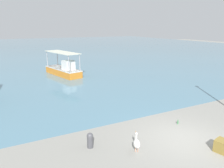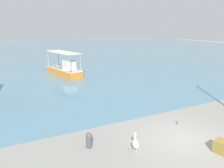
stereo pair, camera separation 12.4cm
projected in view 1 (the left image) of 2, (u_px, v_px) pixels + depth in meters
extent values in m
plane|color=gray|center=(183.00, 139.00, 10.25)|extent=(120.00, 120.00, 0.00)
cube|color=#58859B|center=(34.00, 48.00, 51.51)|extent=(110.00, 90.00, 0.00)
cube|color=orange|center=(63.00, 72.00, 23.60)|extent=(2.75, 5.44, 0.75)
cube|color=silver|center=(63.00, 69.00, 23.52)|extent=(2.79, 5.49, 0.08)
cylinder|color=#99999E|center=(47.00, 59.00, 24.60)|extent=(0.08, 0.08, 1.67)
cylinder|color=#99999E|center=(57.00, 58.00, 25.41)|extent=(0.08, 0.08, 1.67)
cylinder|color=#99999E|center=(69.00, 64.00, 21.17)|extent=(0.08, 0.08, 1.67)
cylinder|color=#99999E|center=(80.00, 62.00, 21.98)|extent=(0.08, 0.08, 1.67)
cube|color=beige|center=(62.00, 52.00, 23.07)|extent=(2.79, 5.27, 0.05)
cube|color=silver|center=(68.00, 65.00, 22.53)|extent=(1.28, 1.26, 0.97)
cylinder|color=#E0997A|center=(135.00, 149.00, 9.22)|extent=(0.03, 0.03, 0.22)
cylinder|color=#E0997A|center=(138.00, 149.00, 9.22)|extent=(0.03, 0.03, 0.22)
ellipsoid|color=white|center=(137.00, 144.00, 9.18)|extent=(0.49, 0.63, 0.32)
ellipsoid|color=white|center=(138.00, 146.00, 8.94)|extent=(0.18, 0.20, 0.10)
cylinder|color=white|center=(136.00, 137.00, 9.28)|extent=(0.07, 0.07, 0.26)
sphere|color=white|center=(136.00, 134.00, 9.23)|extent=(0.11, 0.11, 0.11)
cone|color=#E5933F|center=(136.00, 132.00, 9.40)|extent=(0.17, 0.30, 0.06)
cylinder|color=#47474C|center=(90.00, 142.00, 9.50)|extent=(0.26, 0.26, 0.53)
sphere|color=#4C4C51|center=(90.00, 136.00, 9.42)|extent=(0.28, 0.28, 0.28)
cylinder|color=#3F7F4C|center=(178.00, 122.00, 11.82)|extent=(0.07, 0.07, 0.20)
cylinder|color=#3F7F4C|center=(178.00, 120.00, 11.78)|extent=(0.03, 0.03, 0.07)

